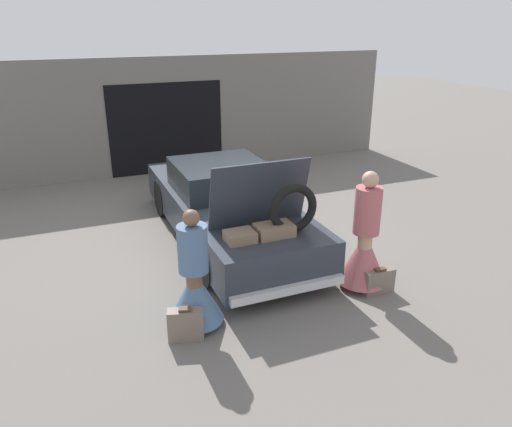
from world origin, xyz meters
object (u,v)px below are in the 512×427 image
at_px(car, 227,207).
at_px(suitcase_beside_right_person, 379,282).
at_px(person_right, 364,248).
at_px(suitcase_beside_left_person, 186,325).
at_px(person_left, 195,286).

xyz_separation_m(car, suitcase_beside_right_person, (1.36, -2.61, -0.41)).
height_order(car, person_right, car).
distance_m(car, suitcase_beside_right_person, 2.97).
xyz_separation_m(car, person_right, (1.24, -2.35, 0.02)).
relative_size(car, person_right, 2.85).
bearing_deg(car, suitcase_beside_left_person, -118.87).
height_order(suitcase_beside_left_person, suitcase_beside_right_person, suitcase_beside_left_person).
height_order(person_left, suitcase_beside_right_person, person_left).
xyz_separation_m(car, person_left, (-1.25, -2.36, -0.04)).
xyz_separation_m(person_right, suitcase_beside_right_person, (0.11, -0.26, -0.44)).
relative_size(car, suitcase_beside_right_person, 10.84).
distance_m(suitcase_beside_left_person, suitcase_beside_right_person, 2.81).
bearing_deg(suitcase_beside_left_person, suitcase_beside_right_person, 0.49).
xyz_separation_m(suitcase_beside_left_person, suitcase_beside_right_person, (2.81, 0.02, -0.03)).
xyz_separation_m(person_left, suitcase_beside_right_person, (2.61, -0.25, -0.37)).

